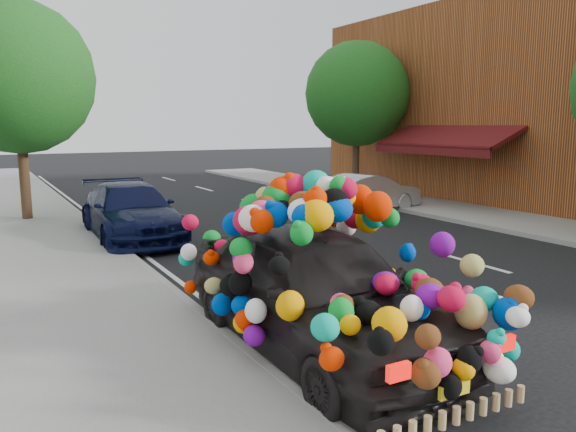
{
  "coord_description": "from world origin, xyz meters",
  "views": [
    {
      "loc": [
        -5.02,
        -7.84,
        2.76
      ],
      "look_at": [
        -0.5,
        0.23,
        1.24
      ],
      "focal_mm": 35.0,
      "sensor_mm": 36.0,
      "label": 1
    }
  ],
  "objects": [
    {
      "name": "tree_far_b",
      "position": [
        8.0,
        10.0,
        3.89
      ],
      "size": [
        4.0,
        4.0,
        5.9
      ],
      "color": "#332114",
      "rests_on": "ground"
    },
    {
      "name": "plush_art_car",
      "position": [
        -1.52,
        -2.27,
        1.13
      ],
      "size": [
        2.22,
        4.76,
        2.2
      ],
      "rotation": [
        0.0,
        0.0,
        -0.01
      ],
      "color": "black",
      "rests_on": "ground"
    },
    {
      "name": "navy_sedan",
      "position": [
        -1.78,
        5.73,
        0.67
      ],
      "size": [
        2.0,
        4.66,
        1.34
      ],
      "primitive_type": "imported",
      "rotation": [
        0.0,
        0.0,
        -0.03
      ],
      "color": "black",
      "rests_on": "ground"
    },
    {
      "name": "lane_markings",
      "position": [
        3.6,
        0.0,
        0.01
      ],
      "size": [
        6.0,
        50.0,
        0.01
      ],
      "primitive_type": null,
      "color": "silver",
      "rests_on": "ground"
    },
    {
      "name": "tree_near_sidewalk",
      "position": [
        -3.8,
        9.5,
        4.02
      ],
      "size": [
        4.2,
        4.2,
        6.13
      ],
      "color": "#332114",
      "rests_on": "ground"
    },
    {
      "name": "silver_hatchback",
      "position": [
        5.84,
        6.34,
        0.61
      ],
      "size": [
        3.81,
        1.7,
        1.21
      ],
      "primitive_type": "imported",
      "rotation": [
        0.0,
        0.0,
        1.69
      ],
      "color": "#9FA0A6",
      "rests_on": "ground"
    },
    {
      "name": "sidewalk",
      "position": [
        -4.3,
        0.0,
        0.06
      ],
      "size": [
        4.0,
        60.0,
        0.12
      ],
      "primitive_type": "cube",
      "color": "gray",
      "rests_on": "ground"
    },
    {
      "name": "kerb",
      "position": [
        -2.35,
        0.0,
        0.07
      ],
      "size": [
        0.15,
        60.0,
        0.13
      ],
      "primitive_type": "cube",
      "color": "gray",
      "rests_on": "ground"
    },
    {
      "name": "footpath_far",
      "position": [
        8.2,
        3.0,
        0.06
      ],
      "size": [
        3.0,
        40.0,
        0.12
      ],
      "primitive_type": "cube",
      "color": "gray",
      "rests_on": "ground"
    },
    {
      "name": "ground",
      "position": [
        0.0,
        0.0,
        0.0
      ],
      "size": [
        100.0,
        100.0,
        0.0
      ],
      "primitive_type": "plane",
      "color": "black",
      "rests_on": "ground"
    }
  ]
}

